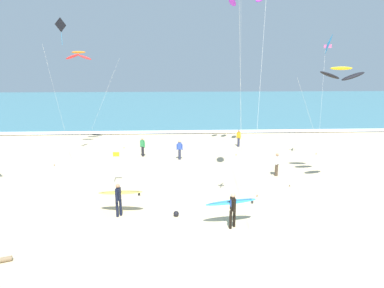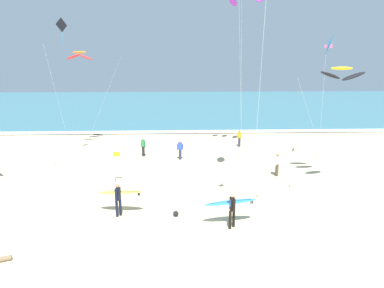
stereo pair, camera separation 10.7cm
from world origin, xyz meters
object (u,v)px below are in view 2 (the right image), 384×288
Objects in this scene: surfer_lead at (119,195)px; bystander_white_top at (277,164)px; kite_arc_golden_distant at (341,73)px; kite_delta_cobalt_outer at (329,45)px; kite_arc_amber_high at (80,56)px; kite_diamond_charcoal_close at (61,32)px; lifeguard_flag at (114,164)px; bystander_blue_top at (180,150)px; surfer_trailing at (231,205)px; bystander_green_top at (143,147)px; bystander_yellow_top at (239,138)px; beach_ball at (176,214)px; kite_arc_emerald_mid at (246,0)px.

surfer_lead reaches higher than bystander_white_top.
kite_delta_cobalt_outer reaches higher than kite_arc_golden_distant.
bystander_white_top is at bearing 149.29° from kite_arc_golden_distant.
kite_diamond_charcoal_close reaches higher than kite_arc_amber_high.
kite_diamond_charcoal_close is 10.95m from lifeguard_flag.
kite_diamond_charcoal_close is at bearing 179.42° from bystander_blue_top.
kite_delta_cobalt_outer reaches higher than surfer_trailing.
surfer_lead is 14.44m from kite_diamond_charcoal_close.
bystander_green_top is 3.24m from bystander_blue_top.
lifeguard_flag is at bearing -65.98° from kite_arc_amber_high.
bystander_green_top is at bearing 89.61° from surfer_lead.
bystander_yellow_top is 0.76× the size of lifeguard_flag.
kite_arc_golden_distant is at bearing -31.00° from kite_arc_amber_high.
kite_arc_amber_high is at bearing 146.79° from bystander_green_top.
surfer_trailing is 1.58× the size of bystander_green_top.
beach_ball is at bearing -51.55° from kite_diamond_charcoal_close.
kite_arc_golden_distant is 4.59× the size of bystander_white_top.
kite_delta_cobalt_outer reaches higher than bystander_green_top.
kite_arc_golden_distant reaches higher than beach_ball.
bystander_yellow_top is at bearing 68.06° from beach_ball.
kite_arc_emerald_mid is 13.10m from bystander_blue_top.
surfer_trailing is at bearing -15.12° from surfer_lead.
kite_diamond_charcoal_close reaches higher than surfer_lead.
surfer_trailing is 11.75m from bystander_blue_top.
bystander_green_top is at bearing -33.21° from kite_arc_amber_high.
kite_arc_amber_high is 4.95m from kite_diamond_charcoal_close.
kite_delta_cobalt_outer is at bearing -9.88° from bystander_blue_top.
kite_diamond_charcoal_close is at bearing 160.98° from kite_arc_golden_distant.
beach_ball is at bearing -6.67° from surfer_lead.
bystander_white_top is at bearing -31.05° from kite_arc_amber_high.
kite_delta_cobalt_outer is at bearing 38.33° from beach_ball.
lifeguard_flag is (-9.76, -9.40, 0.45)m from bystander_yellow_top.
bystander_green_top is 1.00× the size of bystander_yellow_top.
kite_arc_emerald_mid is 7.63m from kite_delta_cobalt_outer.
lifeguard_flag is (-1.10, 4.75, 0.22)m from surfer_lead.
kite_arc_golden_distant is (7.22, 5.36, 5.86)m from surfer_trailing.
bystander_yellow_top is (-3.98, 10.25, -6.09)m from kite_arc_golden_distant.
bystander_green_top is (-5.34, 12.61, -0.23)m from surfer_trailing.
bystander_green_top reaches higher than beach_ball.
bystander_green_top is at bearing 79.57° from lifeguard_flag.
kite_diamond_charcoal_close reaches higher than beach_ball.
bystander_yellow_top is (-4.99, 5.93, -7.99)m from kite_delta_cobalt_outer.
bystander_yellow_top is at bearing -2.84° from kite_arc_amber_high.
bystander_yellow_top is 1.00× the size of bystander_blue_top.
kite_arc_golden_distant is 4.59× the size of bystander_yellow_top.
kite_diamond_charcoal_close is 12.40m from bystander_blue_top.
bystander_blue_top is at bearing 51.48° from lifeguard_flag.
kite_arc_emerald_mid is at bearing 55.70° from surfer_lead.
bystander_blue_top is at bearing -28.79° from kite_arc_amber_high.
bystander_white_top is at bearing -16.50° from kite_diamond_charcoal_close.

